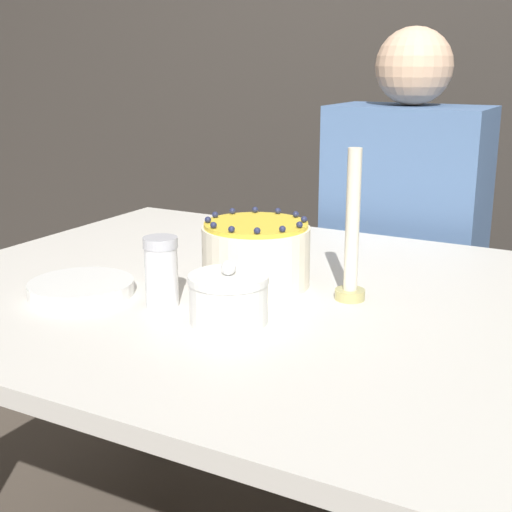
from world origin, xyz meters
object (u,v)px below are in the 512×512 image
Objects in this scene: cake at (256,254)px; sugar_shaker at (161,271)px; sugar_bowl at (229,298)px; candle at (352,240)px; person_man_blue_shirt at (401,290)px.

sugar_shaker is (-0.08, -0.18, 0.00)m from cake.
sugar_bowl is (0.06, -0.19, -0.02)m from cake.
candle is (0.19, 0.01, 0.05)m from cake.
person_man_blue_shirt reaches higher than sugar_bowl.
sugar_shaker is at bearing 79.63° from person_man_blue_shirt.
person_man_blue_shirt reaches higher than candle.
sugar_bowl is 1.07× the size of sugar_shaker.
sugar_shaker is 0.33m from candle.
cake is 0.17× the size of person_man_blue_shirt.
sugar_shaker is at bearing -114.66° from cake.
sugar_bowl is 0.92m from person_man_blue_shirt.
cake is at bearing 106.22° from sugar_bowl.
sugar_bowl is 0.25m from candle.
person_man_blue_shirt is at bearing 83.74° from cake.
candle is 0.76m from person_man_blue_shirt.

